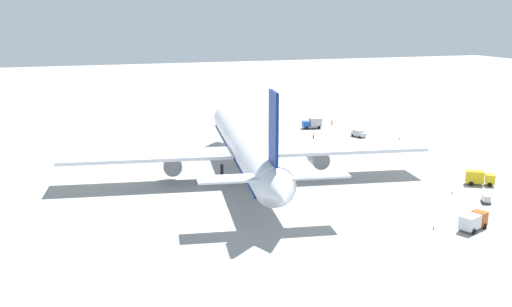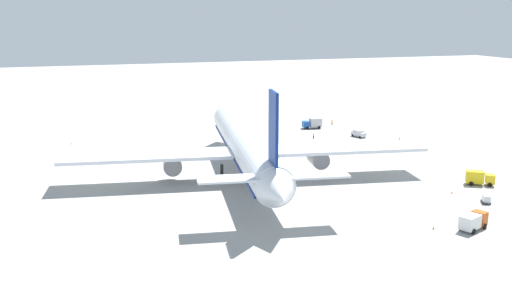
{
  "view_description": "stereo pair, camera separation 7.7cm",
  "coord_description": "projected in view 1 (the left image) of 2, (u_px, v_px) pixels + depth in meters",
  "views": [
    {
      "loc": [
        -118.78,
        37.06,
        34.73
      ],
      "look_at": [
        -0.11,
        -2.47,
        4.75
      ],
      "focal_mm": 41.17,
      "sensor_mm": 36.0,
      "label": 1
    },
    {
      "loc": [
        -118.81,
        36.99,
        34.73
      ],
      "look_at": [
        -0.11,
        -2.47,
        4.75
      ],
      "focal_mm": 41.17,
      "sensor_mm": 36.0,
      "label": 2
    }
  ],
  "objects": [
    {
      "name": "airliner",
      "position": [
        246.0,
        146.0,
        126.27
      ],
      "size": [
        79.44,
        77.89,
        22.6
      ],
      "color": "silver",
      "rests_on": "ground"
    },
    {
      "name": "traffic_cone_2",
      "position": [
        452.0,
        192.0,
        115.81
      ],
      "size": [
        0.36,
        0.36,
        0.55
      ],
      "primitive_type": "cone",
      "color": "orange",
      "rests_on": "ground"
    },
    {
      "name": "ground_worker_2",
      "position": [
        313.0,
        135.0,
        166.84
      ],
      "size": [
        0.53,
        0.53,
        1.69
      ],
      "color": "black",
      "rests_on": "ground"
    },
    {
      "name": "service_truck_5",
      "position": [
        243.0,
        129.0,
        173.61
      ],
      "size": [
        6.53,
        2.9,
        2.33
      ],
      "color": "black",
      "rests_on": "ground"
    },
    {
      "name": "ground_worker_0",
      "position": [
        399.0,
        140.0,
        160.52
      ],
      "size": [
        0.51,
        0.51,
        1.7
      ],
      "color": "navy",
      "rests_on": "ground"
    },
    {
      "name": "service_truck_1",
      "position": [
        473.0,
        221.0,
        96.31
      ],
      "size": [
        4.29,
        6.06,
        2.69
      ],
      "color": "#BF4C14",
      "rests_on": "ground"
    },
    {
      "name": "traffic_cone_1",
      "position": [
        71.0,
        143.0,
        159.28
      ],
      "size": [
        0.36,
        0.36,
        0.55
      ],
      "primitive_type": "cone",
      "color": "orange",
      "rests_on": "ground"
    },
    {
      "name": "service_truck_3",
      "position": [
        313.0,
        123.0,
        181.17
      ],
      "size": [
        3.28,
        6.13,
        3.22
      ],
      "color": "#194CA5",
      "rests_on": "ground"
    },
    {
      "name": "traffic_cone_0",
      "position": [
        434.0,
        228.0,
        96.66
      ],
      "size": [
        0.36,
        0.36,
        0.55
      ],
      "primitive_type": "cone",
      "color": "orange",
      "rests_on": "ground"
    },
    {
      "name": "service_truck_4",
      "position": [
        479.0,
        178.0,
        121.45
      ],
      "size": [
        4.68,
        5.9,
        2.96
      ],
      "color": "yellow",
      "rests_on": "ground"
    },
    {
      "name": "ground_plane",
      "position": [
        245.0,
        175.0,
        129.08
      ],
      "size": [
        600.0,
        600.0,
        0.0
      ],
      "primitive_type": "plane",
      "color": "#9E9E99"
    },
    {
      "name": "service_van",
      "position": [
        358.0,
        133.0,
        168.74
      ],
      "size": [
        4.89,
        3.08,
        1.97
      ],
      "color": "silver",
      "rests_on": "ground"
    },
    {
      "name": "ground_worker_1",
      "position": [
        332.0,
        122.0,
        187.25
      ],
      "size": [
        0.41,
        0.41,
        1.62
      ],
      "color": "#3F3F47",
      "rests_on": "ground"
    },
    {
      "name": "baggage_cart_0",
      "position": [
        486.0,
        199.0,
        109.97
      ],
      "size": [
        2.87,
        2.31,
        1.51
      ],
      "color": "#595B60",
      "rests_on": "ground"
    }
  ]
}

